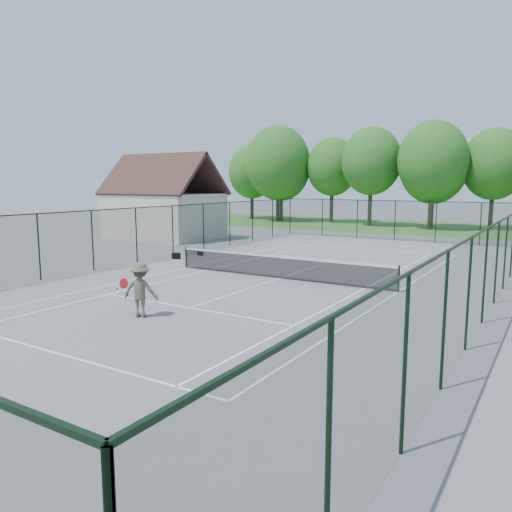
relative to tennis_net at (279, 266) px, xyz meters
The scene contains 10 objects.
ground 0.58m from the tennis_net, ahead, with size 140.00×140.00×0.00m, color gray.
grass_far 30.01m from the tennis_net, 90.00° to the left, with size 80.00×16.00×0.01m, color #488631.
court_lines 0.57m from the tennis_net, ahead, with size 11.05×23.85×0.01m.
tennis_net is the anchor object (origin of this frame).
fence_enclosure 0.98m from the tennis_net, ahead, with size 18.05×36.05×3.02m.
utility_building 19.04m from the tennis_net, 147.99° to the left, with size 8.60×6.27×6.63m.
tree_line_far 30.48m from the tennis_net, 90.00° to the left, with size 39.40×6.40×9.70m.
sports_bag_a 8.20m from the tennis_net, 165.65° to the left, with size 0.44×0.27×0.35m, color black.
sports_bag_b 8.51m from the tennis_net, 153.15° to the left, with size 0.32×0.20×0.25m, color black.
tennis_player 8.17m from the tennis_net, 94.51° to the right, with size 2.05×1.04×1.80m.
Camera 1 is at (10.99, -19.69, 4.39)m, focal length 35.00 mm.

